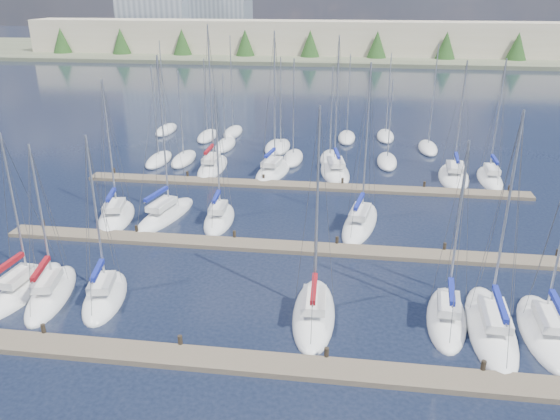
# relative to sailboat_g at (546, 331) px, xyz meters

# --- Properties ---
(ground) EXTENTS (400.00, 400.00, 0.00)m
(ground) POSITION_rel_sailboat_g_xyz_m (-16.36, 52.93, -0.18)
(ground) COLOR #192033
(ground) RESTS_ON ground
(dock_near) EXTENTS (44.00, 1.93, 1.10)m
(dock_near) POSITION_rel_sailboat_g_xyz_m (-16.36, -5.06, -0.03)
(dock_near) COLOR #6B5E4C
(dock_near) RESTS_ON ground
(dock_mid) EXTENTS (44.00, 1.93, 1.10)m
(dock_mid) POSITION_rel_sailboat_g_xyz_m (-16.36, 8.94, -0.03)
(dock_mid) COLOR #6B5E4C
(dock_mid) RESTS_ON ground
(dock_far) EXTENTS (44.00, 1.93, 1.10)m
(dock_far) POSITION_rel_sailboat_g_xyz_m (-16.36, 22.94, -0.03)
(dock_far) COLOR #6B5E4C
(dock_far) RESTS_ON ground
(sailboat_g) EXTENTS (3.30, 8.26, 13.57)m
(sailboat_g) POSITION_rel_sailboat_g_xyz_m (0.00, 0.00, 0.00)
(sailboat_g) COLOR white
(sailboat_g) RESTS_ON ground
(sailboat_b) EXTENTS (3.86, 7.87, 10.67)m
(sailboat_b) POSITION_rel_sailboat_g_xyz_m (-30.29, 0.07, -0.01)
(sailboat_b) COLOR white
(sailboat_b) RESTS_ON ground
(sailboat_o) EXTENTS (4.17, 8.57, 15.27)m
(sailboat_o) POSITION_rel_sailboat_g_xyz_m (-19.87, 27.08, 0.01)
(sailboat_o) COLOR white
(sailboat_o) RESTS_ON ground
(sailboat_a) EXTENTS (2.82, 7.84, 11.24)m
(sailboat_a) POSITION_rel_sailboat_g_xyz_m (-32.35, 0.30, -0.00)
(sailboat_a) COLOR white
(sailboat_a) RESTS_ON ground
(sailboat_d) EXTENTS (2.81, 8.24, 13.39)m
(sailboat_d) POSITION_rel_sailboat_g_xyz_m (-13.35, 0.04, 0.00)
(sailboat_d) COLOR white
(sailboat_d) RESTS_ON ground
(sailboat_q) EXTENTS (3.92, 9.02, 12.63)m
(sailboat_q) POSITION_rel_sailboat_g_xyz_m (-0.89, 27.99, -0.01)
(sailboat_q) COLOR white
(sailboat_q) RESTS_ON ground
(sailboat_n) EXTENTS (2.83, 8.92, 15.82)m
(sailboat_n) POSITION_rel_sailboat_g_xyz_m (-26.68, 27.61, 0.01)
(sailboat_n) COLOR white
(sailboat_n) RESTS_ON ground
(sailboat_h) EXTENTS (4.28, 7.77, 12.50)m
(sailboat_h) POSITION_rel_sailboat_g_xyz_m (-31.41, 12.83, -0.00)
(sailboat_h) COLOR white
(sailboat_h) RESTS_ON ground
(sailboat_p) EXTENTS (4.32, 9.21, 14.85)m
(sailboat_p) POSITION_rel_sailboat_g_xyz_m (-13.27, 27.88, -0.00)
(sailboat_p) COLOR white
(sailboat_p) RESTS_ON ground
(sailboat_f) EXTENTS (3.21, 9.63, 13.45)m
(sailboat_f) POSITION_rel_sailboat_g_xyz_m (-3.08, -0.02, -0.01)
(sailboat_f) COLOR white
(sailboat_f) RESTS_ON ground
(sailboat_r) EXTENTS (2.57, 7.89, 12.92)m
(sailboat_r) POSITION_rel_sailboat_g_xyz_m (2.69, 27.64, 0.01)
(sailboat_r) COLOR white
(sailboat_r) RESTS_ON ground
(sailboat_e) EXTENTS (3.09, 7.37, 11.66)m
(sailboat_e) POSITION_rel_sailboat_g_xyz_m (-5.47, 0.65, 0.00)
(sailboat_e) COLOR white
(sailboat_e) RESTS_ON ground
(sailboat_c) EXTENTS (3.78, 6.96, 11.34)m
(sailboat_c) POSITION_rel_sailboat_g_xyz_m (-26.71, 0.20, 0.00)
(sailboat_c) COLOR white
(sailboat_c) RESTS_ON ground
(sailboat_k) EXTENTS (4.06, 9.54, 13.96)m
(sailboat_k) POSITION_rel_sailboat_g_xyz_m (-10.59, 14.33, 0.00)
(sailboat_k) COLOR white
(sailboat_k) RESTS_ON ground
(sailboat_j) EXTENTS (2.88, 7.02, 11.82)m
(sailboat_j) POSITION_rel_sailboat_g_xyz_m (-22.50, 13.56, 0.00)
(sailboat_j) COLOR white
(sailboat_j) RESTS_ON ground
(sailboat_i) EXTENTS (4.25, 9.10, 14.29)m
(sailboat_i) POSITION_rel_sailboat_g_xyz_m (-27.32, 13.69, 0.01)
(sailboat_i) COLOR white
(sailboat_i) RESTS_ON ground
(distant_boats) EXTENTS (36.93, 20.75, 13.30)m
(distant_boats) POSITION_rel_sailboat_g_xyz_m (-20.70, 36.69, 0.11)
(distant_boats) COLOR #9EA0A5
(distant_boats) RESTS_ON ground
(shoreline) EXTENTS (400.00, 60.00, 38.00)m
(shoreline) POSITION_rel_sailboat_g_xyz_m (-29.65, 142.70, 7.26)
(shoreline) COLOR #666B51
(shoreline) RESTS_ON ground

